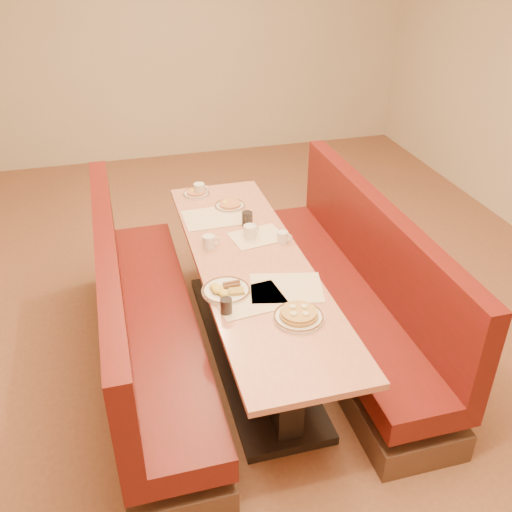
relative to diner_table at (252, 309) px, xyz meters
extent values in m
plane|color=#9E6647|center=(0.00, 0.00, -0.37)|extent=(8.00, 8.00, 0.00)
cube|color=beige|center=(0.00, 4.00, 1.03)|extent=(6.00, 0.04, 2.80)
cube|color=black|center=(0.00, 0.00, -0.34)|extent=(0.55, 1.88, 0.06)
cube|color=black|center=(0.00, 0.00, -0.02)|extent=(0.15, 1.75, 0.71)
cube|color=tan|center=(0.00, 0.00, 0.36)|extent=(0.70, 2.50, 0.04)
cube|color=#4C3326|center=(-0.68, 0.00, -0.27)|extent=(0.55, 2.50, 0.20)
cube|color=maroon|center=(-0.68, 0.00, 0.00)|extent=(0.55, 2.50, 0.16)
cube|color=maroon|center=(-0.89, 0.00, 0.38)|extent=(0.12, 2.50, 0.60)
cube|color=#4C3326|center=(0.68, 0.00, -0.27)|extent=(0.55, 2.50, 0.20)
cube|color=maroon|center=(0.68, 0.00, 0.00)|extent=(0.55, 2.50, 0.16)
cube|color=maroon|center=(0.89, 0.00, 0.38)|extent=(0.12, 2.50, 0.60)
cube|color=beige|center=(-0.12, -0.41, 0.38)|extent=(0.43, 0.34, 0.00)
cube|color=beige|center=(0.12, -0.35, 0.38)|extent=(0.49, 0.41, 0.00)
cube|color=beige|center=(-0.11, 0.67, 0.38)|extent=(0.46, 0.35, 0.00)
cube|color=beige|center=(0.12, 0.30, 0.38)|extent=(0.39, 0.32, 0.00)
cylinder|color=silver|center=(0.09, -0.65, 0.38)|extent=(0.29, 0.29, 0.02)
torus|color=brown|center=(0.09, -0.65, 0.39)|extent=(0.28, 0.28, 0.01)
cylinder|color=gold|center=(0.09, -0.65, 0.40)|extent=(0.21, 0.21, 0.02)
cylinder|color=gold|center=(0.09, -0.65, 0.42)|extent=(0.20, 0.20, 0.02)
cylinder|color=beige|center=(0.13, -0.63, 0.43)|extent=(0.04, 0.04, 0.01)
cylinder|color=beige|center=(0.07, -0.61, 0.43)|extent=(0.04, 0.04, 0.01)
cylinder|color=beige|center=(0.05, -0.68, 0.43)|extent=(0.04, 0.04, 0.01)
cylinder|color=beige|center=(0.12, -0.69, 0.43)|extent=(0.04, 0.04, 0.01)
cylinder|color=silver|center=(-0.24, -0.30, 0.39)|extent=(0.29, 0.29, 0.02)
torus|color=brown|center=(-0.24, -0.30, 0.39)|extent=(0.29, 0.29, 0.01)
ellipsoid|color=yellow|center=(-0.29, -0.31, 0.41)|extent=(0.07, 0.07, 0.04)
ellipsoid|color=yellow|center=(-0.26, -0.35, 0.41)|extent=(0.06, 0.06, 0.03)
ellipsoid|color=yellow|center=(-0.30, -0.27, 0.41)|extent=(0.06, 0.06, 0.03)
cylinder|color=brown|center=(-0.20, -0.28, 0.41)|extent=(0.11, 0.03, 0.02)
cylinder|color=brown|center=(-0.19, -0.25, 0.41)|extent=(0.11, 0.03, 0.02)
cube|color=gold|center=(-0.18, -0.34, 0.40)|extent=(0.09, 0.07, 0.02)
cylinder|color=silver|center=(0.04, 0.81, 0.38)|extent=(0.24, 0.24, 0.02)
torus|color=brown|center=(0.04, 0.81, 0.39)|extent=(0.23, 0.23, 0.01)
cylinder|color=#C67946|center=(0.04, 0.81, 0.40)|extent=(0.17, 0.17, 0.02)
ellipsoid|color=yellow|center=(0.01, 0.83, 0.41)|extent=(0.05, 0.05, 0.02)
cylinder|color=silver|center=(-0.16, 1.10, 0.38)|extent=(0.22, 0.22, 0.02)
torus|color=brown|center=(-0.16, 1.10, 0.39)|extent=(0.21, 0.21, 0.01)
cylinder|color=#C67946|center=(-0.16, 1.10, 0.40)|extent=(0.15, 0.15, 0.02)
ellipsoid|color=yellow|center=(-0.19, 1.12, 0.41)|extent=(0.04, 0.04, 0.02)
cylinder|color=silver|center=(0.27, 0.19, 0.42)|extent=(0.07, 0.07, 0.08)
torus|color=silver|center=(0.30, 0.17, 0.42)|extent=(0.06, 0.03, 0.06)
cylinder|color=black|center=(0.27, 0.19, 0.45)|extent=(0.06, 0.06, 0.01)
cylinder|color=silver|center=(-0.23, 0.25, 0.42)|extent=(0.08, 0.08, 0.09)
torus|color=silver|center=(-0.19, 0.25, 0.42)|extent=(0.06, 0.02, 0.06)
cylinder|color=black|center=(-0.23, 0.25, 0.46)|extent=(0.07, 0.07, 0.01)
cylinder|color=silver|center=(0.07, 0.31, 0.42)|extent=(0.09, 0.09, 0.09)
torus|color=silver|center=(0.11, 0.33, 0.42)|extent=(0.07, 0.04, 0.07)
cylinder|color=black|center=(0.07, 0.31, 0.46)|extent=(0.07, 0.07, 0.01)
cylinder|color=silver|center=(-0.14, 1.10, 0.42)|extent=(0.09, 0.09, 0.09)
torus|color=silver|center=(-0.10, 1.08, 0.42)|extent=(0.07, 0.04, 0.07)
cylinder|color=black|center=(-0.14, 1.10, 0.46)|extent=(0.07, 0.07, 0.01)
cylinder|color=black|center=(-0.28, -0.50, 0.42)|extent=(0.06, 0.06, 0.09)
cylinder|color=silver|center=(-0.28, -0.50, 0.42)|extent=(0.07, 0.07, 0.09)
cylinder|color=black|center=(0.09, 0.48, 0.43)|extent=(0.07, 0.07, 0.11)
cylinder|color=silver|center=(0.09, 0.48, 0.43)|extent=(0.08, 0.08, 0.11)
camera|label=1|loc=(-0.80, -3.02, 2.30)|focal=40.00mm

